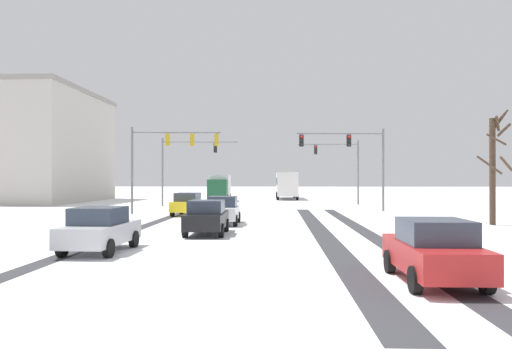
# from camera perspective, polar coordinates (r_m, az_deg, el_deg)

# --- Properties ---
(ground_plane) EXTENTS (300.00, 300.00, 0.00)m
(ground_plane) POSITION_cam_1_polar(r_m,az_deg,el_deg) (9.93, -5.59, -15.77)
(ground_plane) COLOR white
(wheel_track_left_lane) EXTENTS (0.97, 34.79, 0.01)m
(wheel_track_left_lane) POSITION_cam_1_polar(r_m,az_deg,el_deg) (25.52, 7.28, -6.22)
(wheel_track_left_lane) COLOR #38383D
(wheel_track_left_lane) RESTS_ON ground
(wheel_track_right_lane) EXTENTS (0.75, 34.79, 0.01)m
(wheel_track_right_lane) POSITION_cam_1_polar(r_m,az_deg,el_deg) (26.46, -13.76, -6.00)
(wheel_track_right_lane) COLOR #38383D
(wheel_track_right_lane) RESTS_ON ground
(wheel_track_center) EXTENTS (0.83, 34.79, 0.01)m
(wheel_track_center) POSITION_cam_1_polar(r_m,az_deg,el_deg) (25.79, 12.14, -6.15)
(wheel_track_center) COLOR #38383D
(wheel_track_center) RESTS_ON ground
(sidewalk_kerb_right) EXTENTS (4.00, 34.79, 0.12)m
(sidewalk_kerb_right) POSITION_cam_1_polar(r_m,az_deg,el_deg) (25.71, 24.48, -6.03)
(sidewalk_kerb_right) COLOR white
(sidewalk_kerb_right) RESTS_ON ground
(traffic_signal_near_right) EXTENTS (6.77, 0.86, 6.50)m
(traffic_signal_near_right) POSITION_cam_1_polar(r_m,az_deg,el_deg) (39.39, 10.97, 2.68)
(traffic_signal_near_right) COLOR slate
(traffic_signal_near_right) RESTS_ON ground
(traffic_signal_far_right) EXTENTS (6.20, 0.38, 6.50)m
(traffic_signal_far_right) POSITION_cam_1_polar(r_m,az_deg,el_deg) (51.58, 9.66, 1.72)
(traffic_signal_far_right) COLOR slate
(traffic_signal_far_right) RESTS_ON ground
(traffic_signal_near_left) EXTENTS (6.73, 0.77, 6.50)m
(traffic_signal_near_left) POSITION_cam_1_polar(r_m,az_deg,el_deg) (38.25, -9.97, 2.97)
(traffic_signal_near_left) COLOR slate
(traffic_signal_near_left) RESTS_ON ground
(traffic_signal_far_left) EXTENTS (7.24, 0.64, 6.50)m
(traffic_signal_far_left) POSITION_cam_1_polar(r_m,az_deg,el_deg) (48.08, -8.16, 1.94)
(traffic_signal_far_left) COLOR slate
(traffic_signal_far_left) RESTS_ON ground
(car_yellow_cab_lead) EXTENTS (2.01, 4.19, 1.62)m
(car_yellow_cab_lead) POSITION_cam_1_polar(r_m,az_deg,el_deg) (36.25, -7.75, -3.17)
(car_yellow_cab_lead) COLOR yellow
(car_yellow_cab_lead) RESTS_ON ground
(car_white_second) EXTENTS (1.87, 4.12, 1.62)m
(car_white_second) POSITION_cam_1_polar(r_m,az_deg,el_deg) (28.98, -3.78, -3.90)
(car_white_second) COLOR silver
(car_white_second) RESTS_ON ground
(car_black_third) EXTENTS (1.87, 4.12, 1.62)m
(car_black_third) POSITION_cam_1_polar(r_m,az_deg,el_deg) (23.83, -5.63, -4.68)
(car_black_third) COLOR black
(car_black_third) RESTS_ON ground
(car_silver_fourth) EXTENTS (1.98, 4.17, 1.62)m
(car_silver_fourth) POSITION_cam_1_polar(r_m,az_deg,el_deg) (18.95, -17.32, -5.81)
(car_silver_fourth) COLOR #B7BABF
(car_silver_fourth) RESTS_ON ground
(car_red_fifth) EXTENTS (1.85, 4.11, 1.62)m
(car_red_fifth) POSITION_cam_1_polar(r_m,az_deg,el_deg) (13.61, 19.55, -8.00)
(car_red_fifth) COLOR red
(car_red_fifth) RESTS_ON ground
(bus_oncoming) EXTENTS (2.79, 11.03, 3.38)m
(bus_oncoming) POSITION_cam_1_polar(r_m,az_deg,el_deg) (64.77, 3.48, -0.85)
(bus_oncoming) COLOR silver
(bus_oncoming) RESTS_ON ground
(box_truck_delivery) EXTENTS (2.51, 7.47, 3.02)m
(box_truck_delivery) POSITION_cam_1_polar(r_m,az_deg,el_deg) (57.46, -4.17, -1.28)
(box_truck_delivery) COLOR #194C2D
(box_truck_delivery) RESTS_ON ground
(bare_tree_sidewalk_mid) EXTENTS (2.10, 1.98, 6.54)m
(bare_tree_sidewalk_mid) POSITION_cam_1_polar(r_m,az_deg,el_deg) (31.40, 25.43, 1.14)
(bare_tree_sidewalk_mid) COLOR #423023
(bare_tree_sidewalk_mid) RESTS_ON ground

